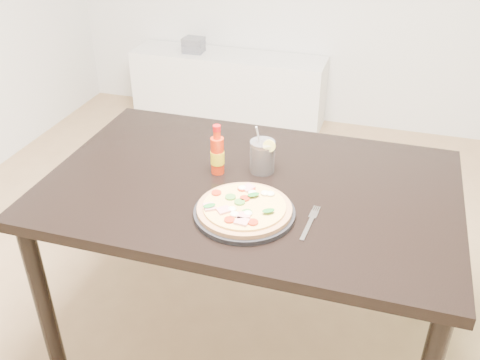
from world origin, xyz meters
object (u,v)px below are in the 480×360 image
(fork, at_px, (310,222))
(media_console, at_px, (228,88))
(cola_cup, at_px, (262,157))
(hot_sauce_bottle, at_px, (217,154))
(plate, at_px, (244,213))
(dining_table, at_px, (250,203))
(pizza, at_px, (244,208))

(fork, height_order, media_console, fork)
(cola_cup, distance_m, fork, 0.35)
(hot_sauce_bottle, distance_m, fork, 0.43)
(plate, distance_m, fork, 0.21)
(cola_cup, height_order, media_console, cola_cup)
(cola_cup, bearing_deg, fork, -49.63)
(cola_cup, distance_m, media_console, 2.14)
(plate, distance_m, cola_cup, 0.29)
(dining_table, xyz_separation_m, hot_sauce_bottle, (-0.13, 0.03, 0.16))
(pizza, distance_m, cola_cup, 0.28)
(dining_table, xyz_separation_m, fork, (0.24, -0.17, 0.09))
(dining_table, xyz_separation_m, cola_cup, (0.02, 0.09, 0.14))
(plate, relative_size, hot_sauce_bottle, 1.73)
(hot_sauce_bottle, relative_size, fork, 0.97)
(pizza, xyz_separation_m, media_console, (-0.78, 2.21, -0.53))
(plate, bearing_deg, pizza, 158.82)
(pizza, distance_m, media_console, 2.40)
(pizza, bearing_deg, plate, -21.18)
(media_console, bearing_deg, hot_sauce_bottle, -72.84)
(dining_table, relative_size, media_console, 1.00)
(plate, relative_size, fork, 1.68)
(dining_table, xyz_separation_m, pizza, (0.04, -0.19, 0.11))
(plate, xyz_separation_m, fork, (0.20, 0.02, -0.01))
(hot_sauce_bottle, bearing_deg, pizza, -53.86)
(plate, height_order, fork, plate)
(dining_table, height_order, media_console, dining_table)
(dining_table, bearing_deg, pizza, -79.59)
(fork, bearing_deg, plate, -170.17)
(pizza, bearing_deg, dining_table, 100.41)
(hot_sauce_bottle, bearing_deg, dining_table, -14.34)
(plate, distance_m, hot_sauce_bottle, 0.29)
(plate, xyz_separation_m, hot_sauce_bottle, (-0.16, 0.22, 0.06))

